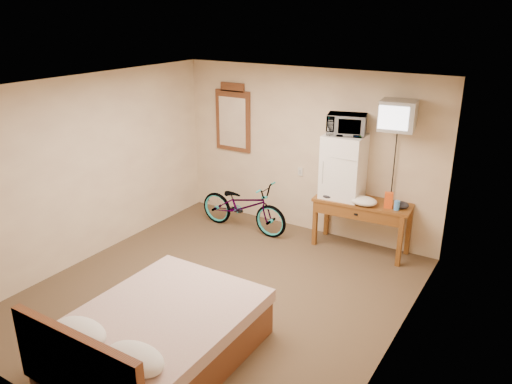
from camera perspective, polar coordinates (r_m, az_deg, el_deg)
room at (r=5.71m, az=-4.53°, el=-0.65°), size 4.60×4.64×2.50m
desk at (r=7.15m, az=11.95°, el=-1.98°), size 1.38×0.62×0.75m
mini_fridge at (r=7.12m, az=10.02°, el=2.94°), size 0.58×0.56×0.90m
microwave at (r=6.97m, az=10.32°, el=7.61°), size 0.59×0.48×0.29m
snack_bag at (r=6.93m, az=14.91°, el=-0.91°), size 0.12×0.09×0.22m
blue_cup at (r=6.90m, az=15.80°, el=-1.48°), size 0.07×0.07×0.13m
cloth_cream at (r=6.97m, az=12.22°, el=-1.01°), size 0.37×0.28×0.11m
cloth_dark_a at (r=7.13m, az=8.29°, el=-0.32°), size 0.27×0.20×0.10m
cloth_dark_b at (r=6.99m, az=16.31°, el=-1.42°), size 0.20×0.16×0.09m
crt_television at (r=6.68m, az=15.92°, el=8.41°), size 0.49×0.59×0.39m
wall_mirror at (r=8.12m, az=-2.66°, el=8.40°), size 0.65×0.04×1.10m
bicycle at (r=7.75m, az=-1.47°, el=-1.58°), size 1.53×0.54×0.80m
bed at (r=5.10m, az=-11.52°, el=-15.99°), size 1.49×1.98×0.90m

